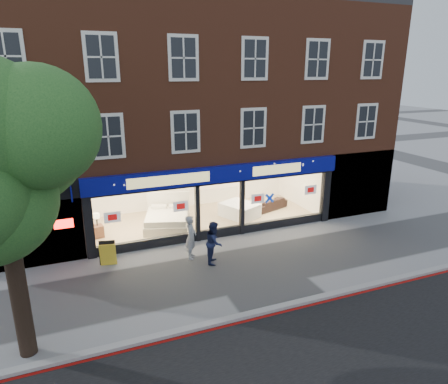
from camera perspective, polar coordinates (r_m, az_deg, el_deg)
ground at (r=15.49m, az=3.65°, el=-10.57°), size 120.00×120.00×0.00m
kerb_line at (r=13.15m, az=9.67°, el=-16.26°), size 60.00×0.10×0.01m
kerb_stone at (r=13.26m, az=9.22°, el=-15.64°), size 60.00×0.25×0.12m
showroom_floor at (r=19.91m, az=-2.84°, el=-3.91°), size 11.00×4.50×0.10m
building at (r=20.19m, az=-4.79°, el=15.60°), size 19.00×8.26×10.30m
display_bed at (r=18.96m, az=-8.14°, el=-3.78°), size 2.63×2.89×1.37m
bedside_table at (r=18.47m, az=-17.57°, el=-5.37°), size 0.52×0.52×0.55m
mattress_stack at (r=20.02m, az=2.23°, el=-2.58°), size 1.96×2.14×0.68m
sofa at (r=21.25m, az=6.58°, el=-1.68°), size 2.08×1.34×0.56m
a_board at (r=15.99m, az=-16.28°, el=-8.45°), size 0.68×0.51×0.95m
pedestrian_grey at (r=15.82m, az=-4.74°, el=-6.42°), size 0.67×0.77×1.77m
pedestrian_blue at (r=15.43m, az=-1.41°, el=-7.20°), size 0.93×1.01×1.68m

